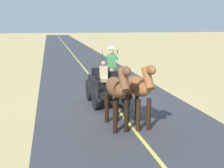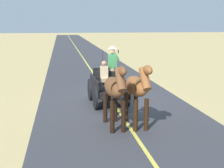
# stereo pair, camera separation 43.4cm
# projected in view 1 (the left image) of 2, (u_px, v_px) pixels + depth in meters

# --- Properties ---
(ground_plane) EXTENTS (200.00, 200.00, 0.00)m
(ground_plane) POSITION_uv_depth(u_px,v_px,m) (111.00, 102.00, 13.21)
(ground_plane) COLOR tan
(road_surface) EXTENTS (6.41, 160.00, 0.01)m
(road_surface) POSITION_uv_depth(u_px,v_px,m) (111.00, 102.00, 13.21)
(road_surface) COLOR #38383D
(road_surface) RESTS_ON ground
(road_centre_stripe) EXTENTS (0.12, 160.00, 0.00)m
(road_centre_stripe) POSITION_uv_depth(u_px,v_px,m) (111.00, 101.00, 13.21)
(road_centre_stripe) COLOR #DBCC4C
(road_centre_stripe) RESTS_ON road_surface
(horse_drawn_carriage) EXTENTS (1.51, 4.51, 2.50)m
(horse_drawn_carriage) POSITION_uv_depth(u_px,v_px,m) (107.00, 85.00, 12.69)
(horse_drawn_carriage) COLOR black
(horse_drawn_carriage) RESTS_ON ground
(horse_near_side) EXTENTS (0.66, 2.13, 2.21)m
(horse_near_side) POSITION_uv_depth(u_px,v_px,m) (139.00, 88.00, 9.81)
(horse_near_side) COLOR brown
(horse_near_side) RESTS_ON ground
(horse_off_side) EXTENTS (0.65, 2.13, 2.21)m
(horse_off_side) POSITION_uv_depth(u_px,v_px,m) (117.00, 89.00, 9.62)
(horse_off_side) COLOR brown
(horse_off_side) RESTS_ON ground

